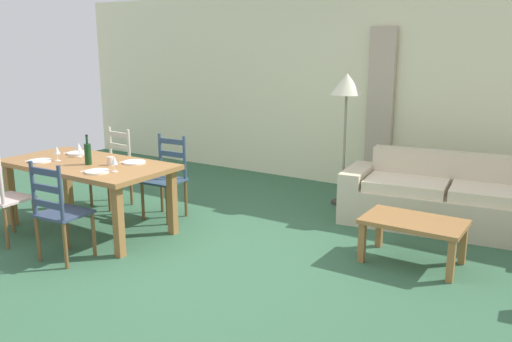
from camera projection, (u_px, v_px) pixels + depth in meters
name	position (u px, v px, depth m)	size (l,w,h in m)	color
ground_plane	(191.00, 256.00, 5.14)	(9.60, 9.60, 0.02)	#346042
wall_far	(338.00, 90.00, 7.52)	(9.60, 0.16, 2.70)	beige
curtain_panel_left	(380.00, 112.00, 7.11)	(0.35, 0.08, 2.20)	#BBAA91
dining_table	(87.00, 170.00, 5.71)	(1.90, 0.96, 0.75)	#9A6838
dining_chair_near_left	(2.00, 197.00, 5.37)	(0.45, 0.43, 0.96)	beige
dining_chair_near_right	(59.00, 212.00, 4.91)	(0.44, 0.42, 0.96)	#313E58
dining_chair_far_left	(113.00, 168.00, 6.65)	(0.45, 0.43, 0.96)	beige
dining_chair_far_right	(167.00, 177.00, 6.17)	(0.44, 0.42, 0.96)	#304760
dinner_plate_near_left	(40.00, 161.00, 5.72)	(0.24, 0.24, 0.02)	white
fork_near_left	(31.00, 160.00, 5.80)	(0.02, 0.17, 0.01)	silver
dinner_plate_near_right	(97.00, 172.00, 5.25)	(0.24, 0.24, 0.02)	white
fork_near_right	(87.00, 170.00, 5.33)	(0.02, 0.17, 0.01)	silver
dinner_plate_far_left	(78.00, 153.00, 6.13)	(0.24, 0.24, 0.02)	white
fork_far_left	(69.00, 152.00, 6.21)	(0.02, 0.17, 0.01)	silver
dinner_plate_far_right	(134.00, 162.00, 5.66)	(0.24, 0.24, 0.02)	white
fork_far_right	(124.00, 161.00, 5.74)	(0.02, 0.17, 0.01)	silver
wine_bottle	(88.00, 153.00, 5.57)	(0.07, 0.07, 0.32)	#143819
wine_glass_near_left	(57.00, 151.00, 5.74)	(0.06, 0.06, 0.16)	white
wine_glass_near_right	(114.00, 161.00, 5.25)	(0.06, 0.06, 0.16)	white
wine_glass_far_left	(79.00, 147.00, 5.94)	(0.06, 0.06, 0.16)	white
coffee_cup_primary	(111.00, 161.00, 5.55)	(0.07, 0.07, 0.09)	beige
couch	(449.00, 201.00, 5.87)	(2.36, 1.06, 0.80)	beige
coffee_table	(414.00, 226.00, 4.88)	(0.90, 0.56, 0.42)	#9A6838
standing_lamp	(347.00, 92.00, 6.47)	(0.40, 0.40, 1.64)	#332D28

